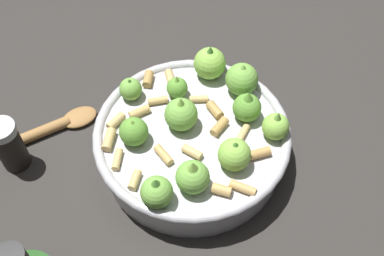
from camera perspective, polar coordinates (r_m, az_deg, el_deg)
ground_plane at (r=0.67m, az=0.00°, el=-3.25°), size 2.40×2.40×0.00m
cooking_pan at (r=0.64m, az=0.18°, el=-1.22°), size 0.26×0.26×0.11m
pepper_shaker at (r=0.68m, az=-20.93°, el=-1.93°), size 0.04×0.04×0.08m
wooden_spoon at (r=0.72m, az=-18.37°, el=-0.84°), size 0.09×0.22×0.02m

